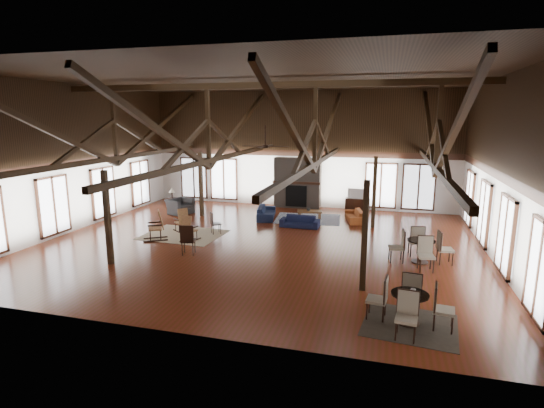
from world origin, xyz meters
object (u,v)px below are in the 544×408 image
(sofa_orange, at_px, (355,216))
(coffee_table, at_px, (310,212))
(sofa_navy_left, at_px, (266,212))
(cafe_table_far, at_px, (421,247))
(sofa_navy_front, at_px, (300,222))
(cafe_table_near, at_px, (409,303))
(tv_console, at_px, (358,204))
(armchair, at_px, (180,206))

(sofa_orange, height_order, coffee_table, sofa_orange)
(sofa_navy_left, xyz_separation_m, cafe_table_far, (6.56, -4.62, 0.25))
(sofa_navy_front, distance_m, cafe_table_near, 8.92)
(cafe_table_near, relative_size, cafe_table_far, 0.96)
(sofa_navy_front, xyz_separation_m, sofa_orange, (2.19, 1.74, 0.00))
(sofa_navy_left, relative_size, tv_console, 1.58)
(armchair, bearing_deg, sofa_navy_front, -78.23)
(cafe_table_near, bearing_deg, armchair, 139.45)
(sofa_navy_front, xyz_separation_m, armchair, (-6.21, 1.02, 0.12))
(sofa_orange, xyz_separation_m, tv_console, (-0.04, 2.33, 0.05))
(armchair, bearing_deg, tv_console, -48.92)
(sofa_navy_left, height_order, armchair, armchair)
(sofa_orange, distance_m, coffee_table, 2.05)
(sofa_navy_left, distance_m, tv_console, 4.92)
(sofa_navy_left, bearing_deg, armchair, 81.11)
(sofa_orange, distance_m, cafe_table_near, 9.82)
(armchair, relative_size, cafe_table_far, 0.54)
(coffee_table, bearing_deg, sofa_navy_left, 172.26)
(coffee_table, bearing_deg, cafe_table_near, -79.82)
(sofa_navy_left, height_order, sofa_orange, sofa_navy_left)
(armchair, relative_size, tv_console, 0.92)
(tv_console, bearing_deg, coffee_table, -126.57)
(sofa_orange, relative_size, armchair, 1.52)
(cafe_table_near, xyz_separation_m, tv_console, (-2.03, 11.94, -0.21))
(sofa_orange, xyz_separation_m, cafe_table_far, (2.53, -5.16, 0.28))
(sofa_navy_left, distance_m, sofa_orange, 4.07)
(sofa_navy_left, distance_m, cafe_table_far, 8.03)
(armchair, xyz_separation_m, cafe_table_near, (10.40, -8.89, 0.15))
(armchair, height_order, tv_console, armchair)
(sofa_orange, xyz_separation_m, cafe_table_near, (2.00, -9.62, 0.26))
(sofa_navy_front, relative_size, cafe_table_far, 0.81)
(armchair, bearing_deg, cafe_table_far, -91.04)
(sofa_navy_left, distance_m, armchair, 4.37)
(sofa_navy_left, bearing_deg, sofa_navy_front, -134.41)
(cafe_table_near, bearing_deg, coffee_table, 113.39)
(coffee_table, distance_m, tv_console, 3.32)
(sofa_orange, bearing_deg, cafe_table_near, -1.67)
(cafe_table_far, bearing_deg, coffee_table, 133.31)
(sofa_navy_front, height_order, coffee_table, sofa_navy_front)
(cafe_table_near, distance_m, cafe_table_far, 4.49)
(cafe_table_near, height_order, tv_console, cafe_table_near)
(sofa_navy_left, height_order, coffee_table, sofa_navy_left)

